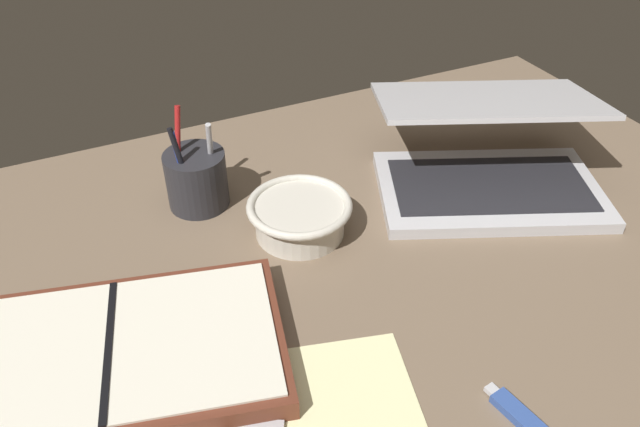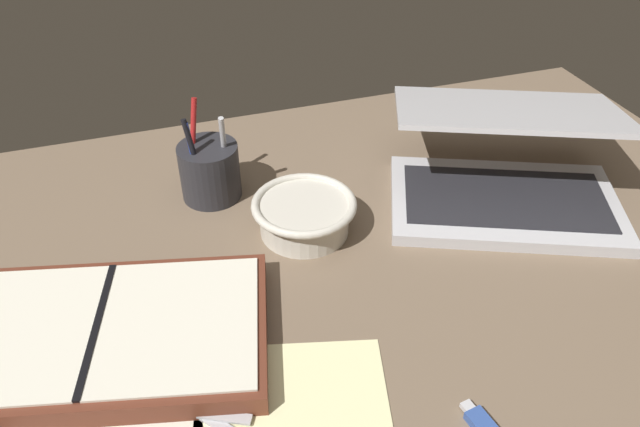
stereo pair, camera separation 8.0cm
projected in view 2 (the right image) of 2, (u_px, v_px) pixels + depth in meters
desk_top at (326, 305)px, 78.26cm from camera, size 140.00×100.00×2.00cm
laptop at (506, 170)px, 92.24cm from camera, size 41.78×39.38×14.22cm
bowl at (304, 214)px, 86.76cm from camera, size 14.66×14.66×5.24cm
pen_cup at (210, 171)px, 92.85cm from camera, size 8.94×8.94×15.13cm
planner at (99, 336)px, 70.83cm from camera, size 42.10×30.53×3.31cm
scissors at (164, 401)px, 65.22cm from camera, size 12.53×11.33×0.80cm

